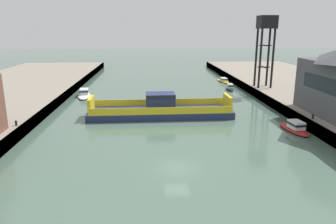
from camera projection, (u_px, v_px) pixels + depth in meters
ground_plane at (177, 168)px, 32.78m from camera, size 400.00×400.00×0.00m
chain_ferry at (160, 109)px, 51.73m from camera, size 23.19×6.58×3.82m
moored_boat_near_left at (223, 80)px, 85.48m from camera, size 2.76×7.54×1.12m
moored_boat_near_right at (84, 94)px, 66.83m from camera, size 3.47×8.19×1.60m
moored_boat_mid_left at (295, 127)px, 44.31m from camera, size 2.89×6.82×1.54m
moored_boat_mid_right at (230, 88)px, 73.98m from camera, size 2.00×5.22×1.48m
crane_tower at (266, 31)px, 65.69m from camera, size 3.45×3.45×14.74m
bollard_left_aft at (16, 123)px, 41.12m from camera, size 0.32×0.32×0.71m
bollard_right_aft at (313, 116)px, 44.23m from camera, size 0.32×0.32×0.71m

